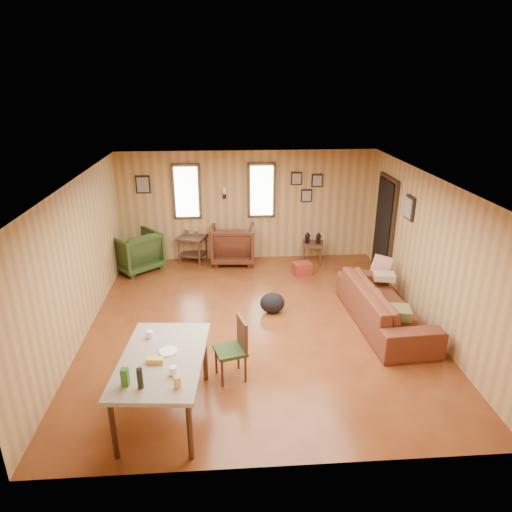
{
  "coord_description": "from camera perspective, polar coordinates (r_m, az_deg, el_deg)",
  "views": [
    {
      "loc": [
        -0.49,
        -6.63,
        3.82
      ],
      "look_at": [
        0.0,
        0.4,
        1.05
      ],
      "focal_mm": 32.0,
      "sensor_mm": 36.0,
      "label": 1
    }
  ],
  "objects": [
    {
      "name": "room",
      "position": [
        7.42,
        1.37,
        0.8
      ],
      "size": [
        5.54,
        6.04,
        2.44
      ],
      "color": "brown",
      "rests_on": "ground"
    },
    {
      "name": "sofa",
      "position": [
        7.73,
        15.9,
        -5.2
      ],
      "size": [
        0.82,
        2.38,
        0.92
      ],
      "primitive_type": "imported",
      "rotation": [
        0.0,
        0.0,
        1.63
      ],
      "color": "#612D1B",
      "rests_on": "ground"
    },
    {
      "name": "recliner_brown",
      "position": [
        9.98,
        -2.86,
        1.84
      ],
      "size": [
        0.97,
        0.92,
        0.95
      ],
      "primitive_type": "imported",
      "rotation": [
        0.0,
        0.0,
        3.08
      ],
      "color": "#462215",
      "rests_on": "ground"
    },
    {
      "name": "recliner_green",
      "position": [
        9.89,
        -14.85,
        0.83
      ],
      "size": [
        1.21,
        1.21,
        0.91
      ],
      "primitive_type": "imported",
      "rotation": [
        0.0,
        0.0,
        -2.42
      ],
      "color": "#2D431E",
      "rests_on": "ground"
    },
    {
      "name": "end_table",
      "position": [
        10.11,
        -7.94,
        1.47
      ],
      "size": [
        0.7,
        0.67,
        0.72
      ],
      "rotation": [
        0.0,
        0.0,
        -0.34
      ],
      "color": "#543125",
      "rests_on": "ground"
    },
    {
      "name": "side_table",
      "position": [
        9.95,
        7.1,
        1.74
      ],
      "size": [
        0.53,
        0.53,
        0.72
      ],
      "rotation": [
        0.0,
        0.0,
        -0.2
      ],
      "color": "#543125",
      "rests_on": "ground"
    },
    {
      "name": "cooler",
      "position": [
        9.48,
        5.77,
        -1.57
      ],
      "size": [
        0.41,
        0.33,
        0.26
      ],
      "rotation": [
        0.0,
        0.0,
        0.22
      ],
      "color": "maroon",
      "rests_on": "ground"
    },
    {
      "name": "backpack",
      "position": [
        7.92,
        2.06,
        -5.88
      ],
      "size": [
        0.45,
        0.35,
        0.37
      ],
      "rotation": [
        0.0,
        0.0,
        0.06
      ],
      "color": "black",
      "rests_on": "ground"
    },
    {
      "name": "sofa_pillows",
      "position": [
        7.97,
        16.25,
        -4.02
      ],
      "size": [
        0.77,
        1.93,
        0.39
      ],
      "rotation": [
        0.0,
        0.0,
        -0.21
      ],
      "color": "brown",
      "rests_on": "sofa"
    },
    {
      "name": "dining_table",
      "position": [
        5.52,
        -11.68,
        -13.01
      ],
      "size": [
        1.08,
        1.66,
        1.04
      ],
      "rotation": [
        0.0,
        0.0,
        -0.08
      ],
      "color": "gray",
      "rests_on": "ground"
    },
    {
      "name": "dining_chair",
      "position": [
        6.2,
        -2.64,
        -11.1
      ],
      "size": [
        0.48,
        0.48,
        0.87
      ],
      "rotation": [
        0.0,
        0.0,
        0.27
      ],
      "color": "#2D431E",
      "rests_on": "ground"
    }
  ]
}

